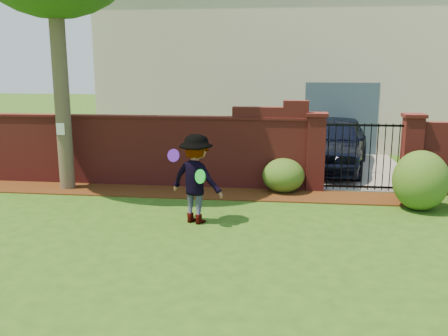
# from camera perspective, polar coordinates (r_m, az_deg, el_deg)

# --- Properties ---
(ground) EXTENTS (80.00, 80.00, 0.01)m
(ground) POSITION_cam_1_polar(r_m,az_deg,el_deg) (8.48, -4.70, -8.87)
(ground) COLOR #2A5114
(ground) RESTS_ON ground
(mulch_bed) EXTENTS (11.10, 1.08, 0.03)m
(mulch_bed) POSITION_cam_1_polar(r_m,az_deg,el_deg) (11.78, -5.92, -2.79)
(mulch_bed) COLOR #3B1D0A
(mulch_bed) RESTS_ON ground
(brick_wall) EXTENTS (8.70, 0.31, 2.16)m
(brick_wall) POSITION_cam_1_polar(r_m,az_deg,el_deg) (12.49, -10.08, 2.21)
(brick_wall) COLOR maroon
(brick_wall) RESTS_ON ground
(pillar_left) EXTENTS (0.50, 0.50, 1.88)m
(pillar_left) POSITION_cam_1_polar(r_m,az_deg,el_deg) (11.95, 10.57, 1.90)
(pillar_left) COLOR maroon
(pillar_left) RESTS_ON ground
(pillar_right) EXTENTS (0.50, 0.50, 1.88)m
(pillar_right) POSITION_cam_1_polar(r_m,az_deg,el_deg) (12.29, 20.87, 1.58)
(pillar_right) COLOR maroon
(pillar_right) RESTS_ON ground
(iron_gate) EXTENTS (1.78, 0.03, 1.60)m
(iron_gate) POSITION_cam_1_polar(r_m,az_deg,el_deg) (12.09, 15.76, 1.27)
(iron_gate) COLOR black
(iron_gate) RESTS_ON ground
(driveway) EXTENTS (3.20, 8.00, 0.01)m
(driveway) POSITION_cam_1_polar(r_m,az_deg,el_deg) (16.14, 13.55, 0.94)
(driveway) COLOR gray
(driveway) RESTS_ON ground
(house) EXTENTS (12.40, 6.40, 6.30)m
(house) POSITION_cam_1_polar(r_m,az_deg,el_deg) (19.76, 5.35, 12.40)
(house) COLOR beige
(house) RESTS_ON ground
(car) EXTENTS (2.58, 4.74, 1.53)m
(car) POSITION_cam_1_polar(r_m,az_deg,el_deg) (14.40, 12.49, 2.75)
(car) COLOR black
(car) RESTS_ON ground
(paper_notice) EXTENTS (0.20, 0.01, 0.28)m
(paper_notice) POSITION_cam_1_polar(r_m,az_deg,el_deg) (12.25, -18.42, 4.31)
(paper_notice) COLOR white
(paper_notice) RESTS_ON tree
(shrub_left) EXTENTS (1.00, 1.00, 0.82)m
(shrub_left) POSITION_cam_1_polar(r_m,az_deg,el_deg) (11.76, 6.89, -0.86)
(shrub_left) COLOR #265419
(shrub_left) RESTS_ON ground
(shrub_middle) EXTENTS (1.14, 1.14, 1.26)m
(shrub_middle) POSITION_cam_1_polar(r_m,az_deg,el_deg) (11.03, 21.81, -1.34)
(shrub_middle) COLOR #265419
(shrub_middle) RESTS_ON ground
(man) EXTENTS (1.27, 1.04, 1.72)m
(man) POSITION_cam_1_polar(r_m,az_deg,el_deg) (9.36, -3.36, -1.31)
(man) COLOR gray
(man) RESTS_ON ground
(frisbee_purple) EXTENTS (0.26, 0.13, 0.25)m
(frisbee_purple) POSITION_cam_1_polar(r_m,az_deg,el_deg) (9.29, -5.86, 1.46)
(frisbee_purple) COLOR #511BAA
(frisbee_purple) RESTS_ON man
(frisbee_green) EXTENTS (0.25, 0.21, 0.26)m
(frisbee_green) POSITION_cam_1_polar(r_m,az_deg,el_deg) (9.04, -2.77, -0.99)
(frisbee_green) COLOR green
(frisbee_green) RESTS_ON man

